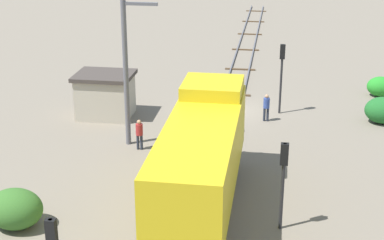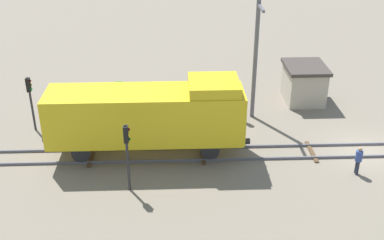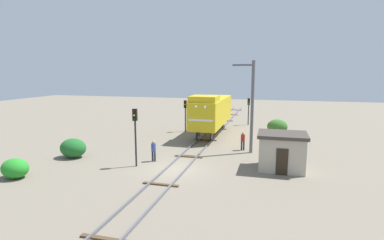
{
  "view_description": "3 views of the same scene",
  "coord_description": "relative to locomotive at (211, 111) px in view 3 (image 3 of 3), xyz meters",
  "views": [
    {
      "loc": [
        -2.97,
        35.31,
        12.69
      ],
      "look_at": [
        1.09,
        8.5,
        2.49
      ],
      "focal_mm": 55.0,
      "sensor_mm": 36.0,
      "label": 1
    },
    {
      "loc": [
        -24.56,
        11.49,
        14.8
      ],
      "look_at": [
        0.88,
        10.45,
        1.89
      ],
      "focal_mm": 45.0,
      "sensor_mm": 36.0,
      "label": 2
    },
    {
      "loc": [
        6.68,
        -20.35,
        7.14
      ],
      "look_at": [
        -1.29,
        9.19,
        2.23
      ],
      "focal_mm": 28.0,
      "sensor_mm": 36.0,
      "label": 3
    }
  ],
  "objects": [
    {
      "name": "catenary_mast",
      "position": [
        4.94,
        -6.79,
        1.54
      ],
      "size": [
        1.94,
        0.28,
        8.14
      ],
      "color": "#595960",
      "rests_on": "ground"
    },
    {
      "name": "worker_by_signal",
      "position": [
        4.2,
        -6.1,
        -1.78
      ],
      "size": [
        0.38,
        0.38,
        1.7
      ],
      "rotation": [
        0.0,
        0.0,
        4.21
      ],
      "color": "#262B38",
      "rests_on": "ground"
    },
    {
      "name": "traffic_signal_mid",
      "position": [
        -3.4,
        0.98,
        -0.13
      ],
      "size": [
        0.32,
        0.34,
        3.79
      ],
      "color": "#262628",
      "rests_on": "ground"
    },
    {
      "name": "bush_far",
      "position": [
        -9.38,
        -12.24,
        -1.96
      ],
      "size": [
        2.22,
        1.82,
        1.62
      ],
      "primitive_type": "ellipsoid",
      "color": "#1E6126",
      "rests_on": "ground"
    },
    {
      "name": "traffic_signal_near",
      "position": [
        -3.2,
        -13.07,
        0.3
      ],
      "size": [
        0.32,
        0.34,
        4.43
      ],
      "color": "#262628",
      "rests_on": "ground"
    },
    {
      "name": "bush_near",
      "position": [
        -10.01,
        -17.58,
        -2.09
      ],
      "size": [
        1.87,
        1.53,
        1.36
      ],
      "primitive_type": "ellipsoid",
      "color": "#258926",
      "rests_on": "ground"
    },
    {
      "name": "worker_near_track",
      "position": [
        -2.4,
        -11.51,
        -1.78
      ],
      "size": [
        0.38,
        0.38,
        1.7
      ],
      "rotation": [
        0.0,
        0.0,
        2.89
      ],
      "color": "#262B38",
      "rests_on": "ground"
    },
    {
      "name": "bush_mid",
      "position": [
        7.36,
        2.53,
        -1.93
      ],
      "size": [
        2.32,
        1.9,
        1.69
      ],
      "primitive_type": "ellipsoid",
      "color": "#346626",
      "rests_on": "ground"
    },
    {
      "name": "ground_plane",
      "position": [
        0.0,
        -12.93,
        -2.77
      ],
      "size": [
        118.22,
        118.22,
        0.0
      ],
      "primitive_type": "plane",
      "color": "#756B5B"
    },
    {
      "name": "traffic_signal_far",
      "position": [
        3.6,
        7.64,
        -0.23
      ],
      "size": [
        0.32,
        0.34,
        3.63
      ],
      "color": "#262628",
      "rests_on": "ground"
    },
    {
      "name": "locomotive",
      "position": [
        0.0,
        0.0,
        0.0
      ],
      "size": [
        2.9,
        11.6,
        4.6
      ],
      "color": "gold",
      "rests_on": "railway_track"
    },
    {
      "name": "relay_hut",
      "position": [
        7.5,
        -10.93,
        -1.38
      ],
      "size": [
        3.5,
        2.9,
        2.74
      ],
      "color": "#B2A893",
      "rests_on": "ground"
    },
    {
      "name": "railway_track",
      "position": [
        0.0,
        -12.93,
        -2.7
      ],
      "size": [
        2.4,
        78.81,
        0.16
      ],
      "color": "#595960",
      "rests_on": "ground"
    }
  ]
}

